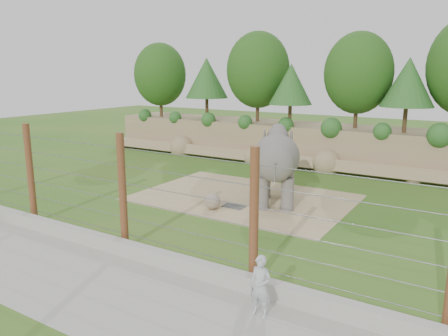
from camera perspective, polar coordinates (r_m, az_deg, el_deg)
The scene contains 10 objects.
ground at distance 18.99m, azimuth -3.19°, elevation -5.83°, with size 90.00×90.00×0.00m, color #306B1E.
back_embankment at distance 29.19m, azimuth 12.23°, elevation 8.27°, with size 30.00×5.52×8.77m.
dirt_patch at distance 21.16m, azimuth 2.58°, elevation -3.86°, with size 10.00×7.00×0.02m, color tan.
drain_grate at distance 19.70m, azimuth 1.27°, elevation -5.02°, with size 1.00×0.60×0.03m, color #262628.
elephant at distance 19.93m, azimuth 6.82°, elevation 0.03°, with size 1.79×4.18×3.39m, color #605A56, non-canonical shape.
stone_ball at distance 19.28m, azimuth -1.51°, elevation -4.37°, with size 0.70×0.70×0.70m, color gray.
retaining_wall at distance 15.33m, azimuth -14.11°, elevation -9.77°, with size 26.00×0.35×0.50m, color #A6A59A.
walkway at distance 14.24m, azimuth -19.95°, elevation -13.01°, with size 26.00×4.00×0.01m, color #A6A59A.
barrier_fence at distance 15.10m, azimuth -13.10°, elevation -3.04°, with size 20.26×0.26×4.00m.
zookeeper at distance 11.13m, azimuth 4.78°, elevation -15.15°, with size 0.58×0.38×1.58m, color #ACB1B5.
Camera 1 is at (10.36, -14.75, 5.95)m, focal length 35.00 mm.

